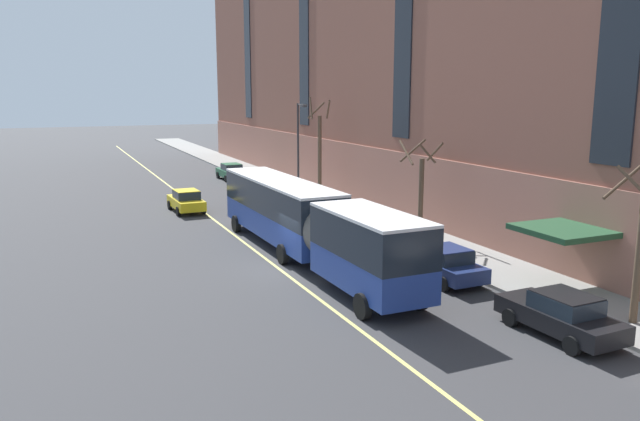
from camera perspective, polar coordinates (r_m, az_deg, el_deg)
ground_plane at (r=29.83m, az=-2.64°, el=-5.32°), size 260.00×260.00×0.00m
sidewalk at (r=36.27m, az=8.74°, el=-2.37°), size 4.08×160.00×0.15m
city_bus at (r=30.56m, az=-1.30°, el=-0.85°), size 3.03×19.26×3.62m
parked_car_red_1 at (r=51.17m, az=-5.40°, el=2.39°), size 2.06×4.82×1.56m
parked_car_black_2 at (r=23.19m, az=21.17°, el=-8.85°), size 2.14×4.59×1.56m
parked_car_navy_3 at (r=28.26m, az=11.30°, el=-4.80°), size 2.06×4.27×1.56m
parked_car_silver_5 at (r=43.85m, az=-2.10°, el=1.00°), size 2.03×4.70×1.56m
parked_car_green_6 at (r=59.65m, az=-8.13°, el=3.54°), size 2.05×4.45×1.56m
taxi_cab at (r=44.36m, az=-12.14°, el=0.87°), size 2.06×4.36×1.56m
street_tree_near_corner at (r=24.57m, az=27.22°, el=-2.61°), size 1.97×2.02×5.67m
street_tree_mid_block at (r=34.96m, az=9.17°, el=2.13°), size 2.05×2.00×5.51m
street_tree_far_uptown at (r=47.20m, az=-0.05°, el=5.50°), size 1.75×1.73×7.72m
street_lamp at (r=47.70m, az=-1.92°, el=6.37°), size 0.36×1.48×7.23m
fire_hydrant at (r=51.23m, az=-3.37°, el=2.10°), size 0.42×0.24×0.72m
lane_centerline at (r=32.37m, az=-5.48°, el=-4.04°), size 0.16×140.00×0.01m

